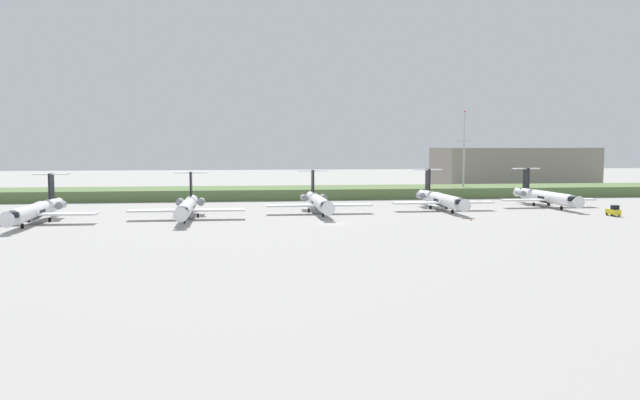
{
  "coord_description": "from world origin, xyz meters",
  "views": [
    {
      "loc": [
        -17.32,
        -118.58,
        14.46
      ],
      "look_at": [
        0.0,
        17.31,
        3.0
      ],
      "focal_mm": 36.05,
      "sensor_mm": 36.0,
      "label": 1
    }
  ],
  "objects_px": {
    "regional_jet_fourth": "(441,199)",
    "antenna_mast": "(464,161)",
    "regional_jet_second": "(188,206)",
    "safety_cone_front_marker": "(471,219)",
    "regional_jet_fifth": "(545,196)",
    "baggage_tug": "(613,211)",
    "regional_jet_nearest": "(36,210)",
    "regional_jet_third": "(318,201)"
  },
  "relations": [
    {
      "from": "regional_jet_nearest",
      "to": "regional_jet_fifth",
      "type": "bearing_deg",
      "value": 9.91
    },
    {
      "from": "regional_jet_fourth",
      "to": "safety_cone_front_marker",
      "type": "xyz_separation_m",
      "value": [
        -0.67,
        -20.92,
        -2.26
      ]
    },
    {
      "from": "regional_jet_fourth",
      "to": "regional_jet_third",
      "type": "bearing_deg",
      "value": -173.85
    },
    {
      "from": "regional_jet_fourth",
      "to": "antenna_mast",
      "type": "xyz_separation_m",
      "value": [
        18.3,
        36.14,
        7.67
      ]
    },
    {
      "from": "antenna_mast",
      "to": "baggage_tug",
      "type": "bearing_deg",
      "value": -75.82
    },
    {
      "from": "antenna_mast",
      "to": "baggage_tug",
      "type": "xyz_separation_m",
      "value": [
        13.39,
        -53.0,
        -9.21
      ]
    },
    {
      "from": "regional_jet_nearest",
      "to": "safety_cone_front_marker",
      "type": "distance_m",
      "value": 83.2
    },
    {
      "from": "regional_jet_nearest",
      "to": "regional_jet_fifth",
      "type": "distance_m",
      "value": 112.52
    },
    {
      "from": "regional_jet_third",
      "to": "baggage_tug",
      "type": "bearing_deg",
      "value": -12.89
    },
    {
      "from": "antenna_mast",
      "to": "regional_jet_third",
      "type": "bearing_deg",
      "value": -140.07
    },
    {
      "from": "regional_jet_fifth",
      "to": "antenna_mast",
      "type": "xyz_separation_m",
      "value": [
        -8.92,
        31.71,
        7.67
      ]
    },
    {
      "from": "regional_jet_third",
      "to": "regional_jet_fourth",
      "type": "distance_m",
      "value": 28.72
    },
    {
      "from": "regional_jet_third",
      "to": "regional_jet_nearest",
      "type": "bearing_deg",
      "value": -167.85
    },
    {
      "from": "regional_jet_second",
      "to": "regional_jet_fourth",
      "type": "bearing_deg",
      "value": 10.76
    },
    {
      "from": "regional_jet_third",
      "to": "regional_jet_fifth",
      "type": "xyz_separation_m",
      "value": [
        55.78,
        7.51,
        0.0
      ]
    },
    {
      "from": "regional_jet_third",
      "to": "regional_jet_fifth",
      "type": "relative_size",
      "value": 1.0
    },
    {
      "from": "regional_jet_nearest",
      "to": "antenna_mast",
      "type": "height_order",
      "value": "antenna_mast"
    },
    {
      "from": "regional_jet_fifth",
      "to": "regional_jet_second",
      "type": "bearing_deg",
      "value": -169.74
    },
    {
      "from": "regional_jet_fourth",
      "to": "safety_cone_front_marker",
      "type": "height_order",
      "value": "regional_jet_fourth"
    },
    {
      "from": "regional_jet_second",
      "to": "antenna_mast",
      "type": "xyz_separation_m",
      "value": [
        74.22,
        46.76,
        7.67
      ]
    },
    {
      "from": "regional_jet_fourth",
      "to": "regional_jet_fifth",
      "type": "distance_m",
      "value": 27.58
    },
    {
      "from": "regional_jet_nearest",
      "to": "regional_jet_fourth",
      "type": "xyz_separation_m",
      "value": [
        83.62,
        14.93,
        0.0
      ]
    },
    {
      "from": "regional_jet_second",
      "to": "baggage_tug",
      "type": "bearing_deg",
      "value": -4.07
    },
    {
      "from": "regional_jet_nearest",
      "to": "regional_jet_fifth",
      "type": "height_order",
      "value": "same"
    },
    {
      "from": "regional_jet_nearest",
      "to": "baggage_tug",
      "type": "bearing_deg",
      "value": -0.96
    },
    {
      "from": "regional_jet_nearest",
      "to": "antenna_mast",
      "type": "relative_size",
      "value": 1.26
    },
    {
      "from": "regional_jet_fifth",
      "to": "baggage_tug",
      "type": "relative_size",
      "value": 9.69
    },
    {
      "from": "regional_jet_fourth",
      "to": "regional_jet_fifth",
      "type": "xyz_separation_m",
      "value": [
        27.22,
        4.43,
        0.0
      ]
    },
    {
      "from": "regional_jet_third",
      "to": "regional_jet_fourth",
      "type": "relative_size",
      "value": 1.0
    },
    {
      "from": "regional_jet_second",
      "to": "baggage_tug",
      "type": "height_order",
      "value": "regional_jet_second"
    },
    {
      "from": "regional_jet_third",
      "to": "regional_jet_fifth",
      "type": "distance_m",
      "value": 56.28
    },
    {
      "from": "regional_jet_third",
      "to": "antenna_mast",
      "type": "bearing_deg",
      "value": 39.93
    },
    {
      "from": "regional_jet_fifth",
      "to": "regional_jet_nearest",
      "type": "bearing_deg",
      "value": -170.09
    },
    {
      "from": "regional_jet_second",
      "to": "safety_cone_front_marker",
      "type": "bearing_deg",
      "value": -10.56
    },
    {
      "from": "regional_jet_fourth",
      "to": "antenna_mast",
      "type": "relative_size",
      "value": 1.26
    },
    {
      "from": "regional_jet_fifth",
      "to": "baggage_tug",
      "type": "height_order",
      "value": "regional_jet_fifth"
    },
    {
      "from": "safety_cone_front_marker",
      "to": "regional_jet_fifth",
      "type": "bearing_deg",
      "value": 42.27
    },
    {
      "from": "regional_jet_fourth",
      "to": "antenna_mast",
      "type": "height_order",
      "value": "antenna_mast"
    },
    {
      "from": "regional_jet_fifth",
      "to": "baggage_tug",
      "type": "bearing_deg",
      "value": -78.15
    },
    {
      "from": "antenna_mast",
      "to": "regional_jet_fourth",
      "type": "bearing_deg",
      "value": -116.85
    },
    {
      "from": "regional_jet_second",
      "to": "safety_cone_front_marker",
      "type": "relative_size",
      "value": 56.36
    },
    {
      "from": "regional_jet_nearest",
      "to": "antenna_mast",
      "type": "xyz_separation_m",
      "value": [
        101.92,
        51.07,
        7.67
      ]
    }
  ]
}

